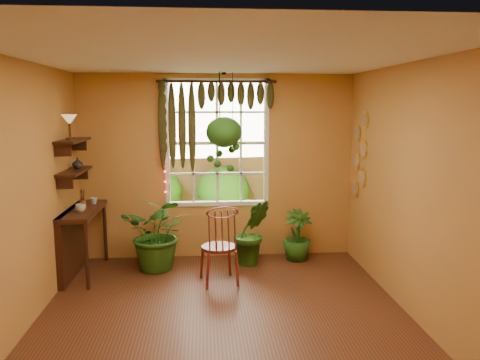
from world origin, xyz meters
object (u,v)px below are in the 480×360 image
object	(u,v)px
potted_plant_left	(159,233)
potted_plant_mid	(252,232)
hanging_basket	(224,134)
counter_ledge	(76,234)
windsor_chair	(220,257)

from	to	relation	value
potted_plant_left	potted_plant_mid	bearing A→B (deg)	5.01
hanging_basket	counter_ledge	bearing A→B (deg)	-168.83
potted_plant_mid	hanging_basket	xyz separation A→B (m)	(-0.38, 0.17, 1.38)
potted_plant_left	hanging_basket	distance (m)	1.64
windsor_chair	hanging_basket	distance (m)	1.74
windsor_chair	potted_plant_mid	xyz separation A→B (m)	(0.48, 0.69, 0.13)
potted_plant_left	hanging_basket	size ratio (longest dim) A/B	0.75
counter_ledge	potted_plant_left	size ratio (longest dim) A/B	1.15
counter_ledge	hanging_basket	size ratio (longest dim) A/B	0.87
potted_plant_mid	potted_plant_left	bearing A→B (deg)	-174.99
potted_plant_left	potted_plant_mid	distance (m)	1.30
potted_plant_left	hanging_basket	world-z (taller)	hanging_basket
counter_ledge	windsor_chair	size ratio (longest dim) A/B	1.01
potted_plant_left	potted_plant_mid	size ratio (longest dim) A/B	1.11
windsor_chair	potted_plant_left	bearing A→B (deg)	133.33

